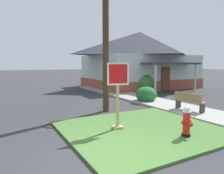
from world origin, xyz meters
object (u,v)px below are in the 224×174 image
manhole_cover (53,125)px  street_bench (189,101)px  fire_hydrant (187,122)px  stop_sign (118,96)px

manhole_cover → street_bench: (6.17, -1.04, 0.58)m
fire_hydrant → stop_sign: size_ratio=0.41×
stop_sign → manhole_cover: bearing=137.3°
manhole_cover → street_bench: bearing=-9.6°
stop_sign → manhole_cover: size_ratio=3.28×
stop_sign → street_bench: stop_sign is taller
manhole_cover → stop_sign: bearing=-42.7°
fire_hydrant → stop_sign: (-1.48, 1.70, 0.69)m
manhole_cover → fire_hydrant: bearing=-45.6°
manhole_cover → street_bench: 6.29m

